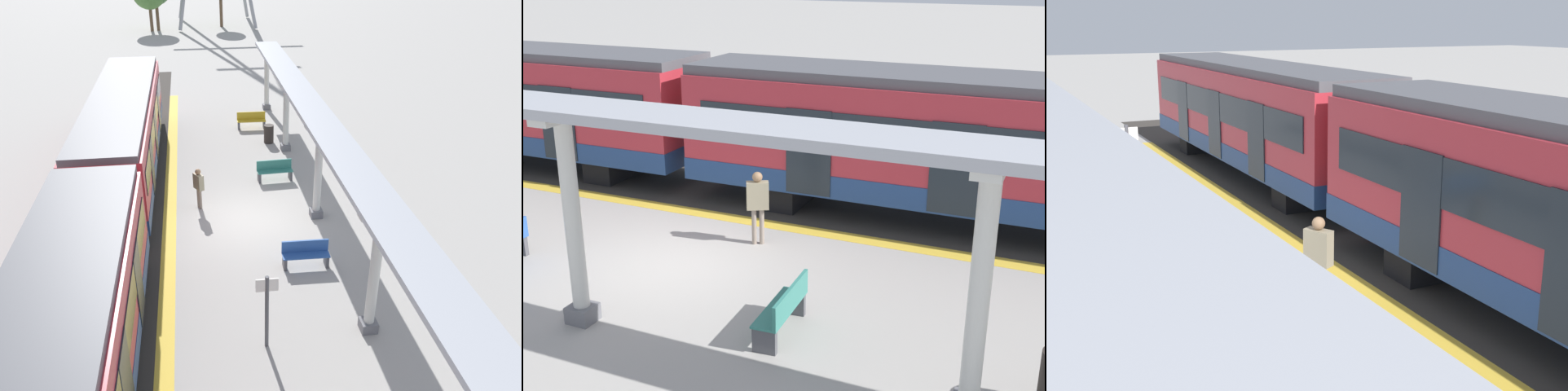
{
  "view_description": "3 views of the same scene",
  "coord_description": "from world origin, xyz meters",
  "views": [
    {
      "loc": [
        -1.73,
        -16.69,
        9.81
      ],
      "look_at": [
        0.52,
        -0.13,
        1.04
      ],
      "focal_mm": 36.23,
      "sensor_mm": 36.0,
      "label": 1
    },
    {
      "loc": [
        10.74,
        7.29,
        5.89
      ],
      "look_at": [
        -1.26,
        1.95,
        1.35
      ],
      "focal_mm": 47.36,
      "sensor_mm": 36.0,
      "label": 2
    },
    {
      "loc": [
        3.21,
        10.54,
        4.77
      ],
      "look_at": [
        -1.26,
        1.55,
        2.14
      ],
      "focal_mm": 46.47,
      "sensor_mm": 36.0,
      "label": 3
    }
  ],
  "objects": [
    {
      "name": "trackbed",
      "position": [
        -4.65,
        0.0,
        0.0
      ],
      "size": [
        3.2,
        44.04,
        0.01
      ],
      "primitive_type": "cube",
      "color": "#38332D",
      "rests_on": "ground"
    },
    {
      "name": "canopy_beam",
      "position": [
        2.6,
        0.09,
        3.71
      ],
      "size": [
        1.2,
        25.87,
        0.16
      ],
      "primitive_type": "cube",
      "color": "#A8AAB2",
      "rests_on": "canopy_pillar_nearest"
    },
    {
      "name": "canopy_pillar_third",
      "position": [
        2.6,
        -0.1,
        1.84
      ],
      "size": [
        1.1,
        0.44,
        3.63
      ],
      "color": "slate",
      "rests_on": "ground"
    },
    {
      "name": "tactile_edge_strip",
      "position": [
        -2.81,
        0.0,
        0.0
      ],
      "size": [
        0.49,
        32.04,
        0.01
      ],
      "primitive_type": "cube",
      "color": "gold",
      "rests_on": "ground"
    },
    {
      "name": "bench_mid_platform",
      "position": [
        1.57,
        3.21,
        0.44
      ],
      "size": [
        1.52,
        0.52,
        0.86
      ],
      "color": "#337E71",
      "rests_on": "ground"
    },
    {
      "name": "train_far_carriage",
      "position": [
        -4.65,
        4.98,
        1.83
      ],
      "size": [
        2.65,
        13.36,
        3.48
      ],
      "color": "#B52B36",
      "rests_on": "ground"
    },
    {
      "name": "ground_plane",
      "position": [
        0.0,
        0.0,
        0.0
      ],
      "size": [
        176.0,
        176.0,
        0.0
      ],
      "primitive_type": "plane",
      "color": "#A6A19A"
    },
    {
      "name": "passenger_waiting_near_edge",
      "position": [
        -1.66,
        1.16,
        1.02
      ],
      "size": [
        0.41,
        0.52,
        1.64
      ],
      "color": "gray",
      "rests_on": "ground"
    },
    {
      "name": "canopy_pillar_fourth",
      "position": [
        2.6,
        6.38,
        1.84
      ],
      "size": [
        1.1,
        0.44,
        3.63
      ],
      "color": "slate",
      "rests_on": "ground"
    }
  ]
}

